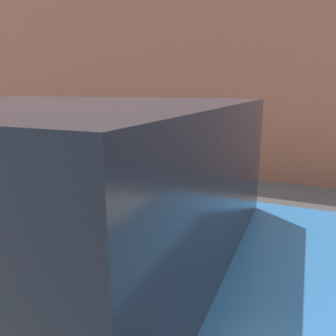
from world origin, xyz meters
TOP-DOWN VIEW (x-y plane):
  - sidewalk at (0.00, 2.20)m, footprint 24.00×2.80m
  - building_facade at (0.00, 5.16)m, footprint 24.00×0.30m
  - parking_meter at (-0.26, 0.95)m, footprint 0.18×0.15m
  - fire_hydrant at (-2.54, 1.36)m, footprint 0.24×0.24m

SIDE VIEW (x-z plane):
  - sidewalk at x=0.00m, z-range 0.00..0.12m
  - fire_hydrant at x=-2.54m, z-range 0.12..0.99m
  - parking_meter at x=-0.26m, z-range 0.39..1.83m
  - building_facade at x=0.00m, z-range 0.00..6.39m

